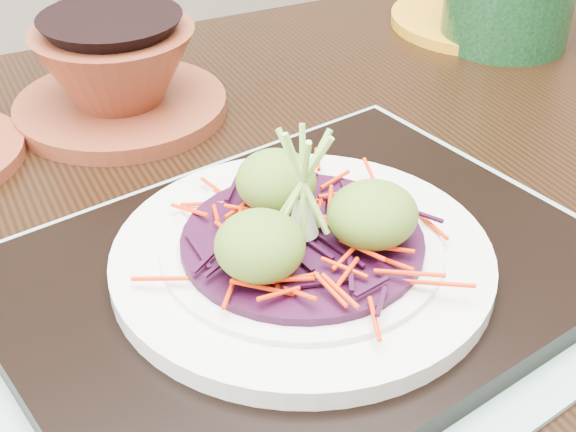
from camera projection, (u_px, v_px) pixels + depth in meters
name	position (u px, v px, depth m)	size (l,w,h in m)	color
dining_table	(253.00, 323.00, 0.61)	(1.15, 0.78, 0.71)	black
placemat	(302.00, 289.00, 0.50)	(0.41, 0.32, 0.00)	#88AFA4
serving_tray	(302.00, 277.00, 0.49)	(0.35, 0.27, 0.02)	black
white_plate	(302.00, 256.00, 0.48)	(0.23, 0.23, 0.02)	silver
cabbage_bed	(302.00, 241.00, 0.48)	(0.15, 0.15, 0.01)	#2C0824
carrot_julienne	(302.00, 231.00, 0.47)	(0.18, 0.18, 0.01)	red
guacamole_scoops	(303.00, 213.00, 0.46)	(0.13, 0.11, 0.04)	#597723
scallion_garnish	(303.00, 187.00, 0.45)	(0.05, 0.05, 0.08)	#91CD52
water_glass	(101.00, 20.00, 0.74)	(0.07, 0.07, 0.10)	white
terracotta_bowl_set	(117.00, 77.00, 0.68)	(0.24, 0.24, 0.08)	maroon
yellow_plate	(477.00, 20.00, 0.86)	(0.18, 0.18, 0.01)	#C88616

